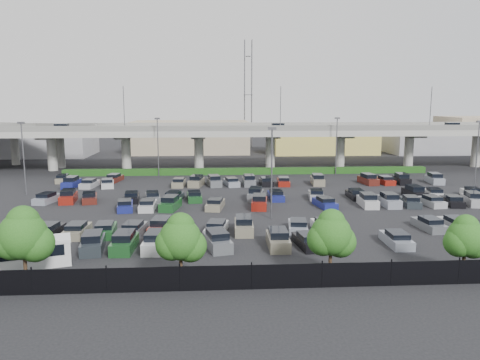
{
  "coord_description": "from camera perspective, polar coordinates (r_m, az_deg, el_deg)",
  "views": [
    {
      "loc": [
        -6.8,
        -59.05,
        13.03
      ],
      "look_at": [
        -2.59,
        6.66,
        2.0
      ],
      "focal_mm": 35.0,
      "sensor_mm": 36.0,
      "label": 1
    }
  ],
  "objects": [
    {
      "name": "ground",
      "position": [
        60.85,
        2.84,
        -2.87
      ],
      "size": [
        280.0,
        280.0,
        0.0
      ],
      "primitive_type": "plane",
      "color": "black"
    },
    {
      "name": "overpass",
      "position": [
        91.46,
        0.47,
        5.71
      ],
      "size": [
        150.0,
        13.0,
        15.8
      ],
      "color": "gray",
      "rests_on": "ground"
    },
    {
      "name": "hedge",
      "position": [
        85.24,
        0.95,
        1.09
      ],
      "size": [
        66.0,
        1.6,
        1.1
      ],
      "primitive_type": "cube",
      "color": "#133D12",
      "rests_on": "ground"
    },
    {
      "name": "fence",
      "position": [
        34.01,
        8.19,
        -11.48
      ],
      "size": [
        70.0,
        0.1,
        2.0
      ],
      "color": "black",
      "rests_on": "ground"
    },
    {
      "name": "tree_row",
      "position": [
        34.71,
        9.02,
        -6.52
      ],
      "size": [
        65.07,
        3.66,
        5.94
      ],
      "color": "#332316",
      "rests_on": "ground"
    },
    {
      "name": "shuttle_bus",
      "position": [
        41.31,
        -24.66,
        -8.04
      ],
      "size": [
        7.2,
        4.27,
        2.19
      ],
      "color": "silver",
      "rests_on": "ground"
    },
    {
      "name": "parked_cars",
      "position": [
        57.77,
        2.39,
        -2.9
      ],
      "size": [
        62.91,
        41.68,
        1.67
      ],
      "color": "navy",
      "rests_on": "ground"
    },
    {
      "name": "light_poles",
      "position": [
        61.49,
        -1.15,
        3.17
      ],
      "size": [
        66.9,
        48.38,
        10.3
      ],
      "color": "#4E4E53",
      "rests_on": "ground"
    },
    {
      "name": "distant_buildings",
      "position": [
        122.73,
        5.36,
        5.13
      ],
      "size": [
        138.0,
        24.0,
        9.0
      ],
      "color": "gray",
      "rests_on": "ground"
    },
    {
      "name": "comm_tower",
      "position": [
        133.51,
        0.99,
        10.62
      ],
      "size": [
        2.4,
        2.4,
        30.0
      ],
      "color": "#4E4E53",
      "rests_on": "ground"
    }
  ]
}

